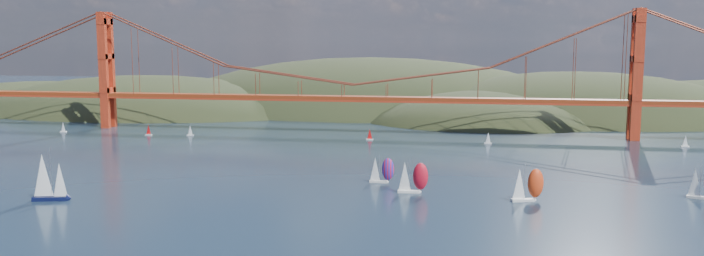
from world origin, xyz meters
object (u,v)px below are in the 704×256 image
sloop_navy (48,178)px  racer_rwb (381,169)px  racer_1 (527,184)px  racer_2 (703,183)px  racer_0 (412,177)px

sloop_navy → racer_rwb: size_ratio=1.63×
racer_1 → racer_rwb: bearing=141.4°
racer_2 → racer_1: bearing=-149.2°
sloop_navy → racer_rwb: bearing=9.5°
racer_1 → racer_rwb: (-40.62, 16.79, -0.63)m
racer_0 → racer_rwb: 15.76m
racer_0 → sloop_navy: bearing=-166.8°
sloop_navy → racer_0: bearing=0.6°
racer_0 → racer_2: 76.90m
sloop_navy → racer_2: bearing=-4.2°
racer_0 → racer_2: racer_0 is taller
sloop_navy → racer_2: 173.11m
racer_0 → racer_rwb: size_ratio=1.14×
sloop_navy → racer_0: (93.58, 25.32, -1.55)m
racer_2 → racer_rwb: racer_2 is taller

